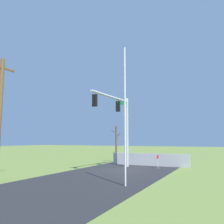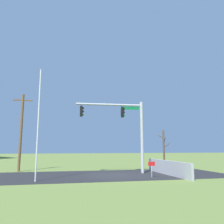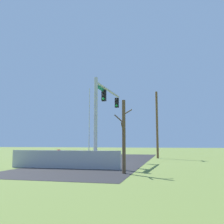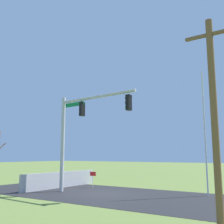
{
  "view_description": "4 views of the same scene",
  "coord_description": "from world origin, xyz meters",
  "px_view_note": "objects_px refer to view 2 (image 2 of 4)",
  "views": [
    {
      "loc": [
        -18.83,
        -8.02,
        2.56
      ],
      "look_at": [
        -1.18,
        0.44,
        4.89
      ],
      "focal_mm": 37.96,
      "sensor_mm": 36.0,
      "label": 1
    },
    {
      "loc": [
        -4.59,
        -19.74,
        2.31
      ],
      "look_at": [
        0.16,
        1.58,
        5.77
      ],
      "focal_mm": 36.41,
      "sensor_mm": 36.0,
      "label": 2
    },
    {
      "loc": [
        20.49,
        6.15,
        1.71
      ],
      "look_at": [
        -1.28,
        1.02,
        4.55
      ],
      "focal_mm": 39.57,
      "sensor_mm": 36.0,
      "label": 3
    },
    {
      "loc": [
        -10.97,
        15.16,
        2.51
      ],
      "look_at": [
        -1.16,
        0.39,
        5.33
      ],
      "focal_mm": 43.7,
      "sensor_mm": 36.0,
      "label": 4
    }
  ],
  "objects_px": {
    "signal_mast": "(125,123)",
    "utility_pole": "(21,130)",
    "flagpole": "(38,124)",
    "bare_tree": "(164,149)",
    "open_sign": "(152,166)"
  },
  "relations": [
    {
      "from": "signal_mast",
      "to": "utility_pole",
      "type": "xyz_separation_m",
      "value": [
        -9.85,
        3.84,
        -0.6
      ]
    },
    {
      "from": "flagpole",
      "to": "signal_mast",
      "type": "bearing_deg",
      "value": 26.11
    },
    {
      "from": "utility_pole",
      "to": "open_sign",
      "type": "relative_size",
      "value": 6.38
    },
    {
      "from": "flagpole",
      "to": "bare_tree",
      "type": "distance_m",
      "value": 14.27
    },
    {
      "from": "signal_mast",
      "to": "bare_tree",
      "type": "relative_size",
      "value": 1.59
    },
    {
      "from": "signal_mast",
      "to": "open_sign",
      "type": "distance_m",
      "value": 5.1
    },
    {
      "from": "flagpole",
      "to": "open_sign",
      "type": "height_order",
      "value": "flagpole"
    },
    {
      "from": "flagpole",
      "to": "utility_pole",
      "type": "height_order",
      "value": "flagpole"
    },
    {
      "from": "bare_tree",
      "to": "open_sign",
      "type": "height_order",
      "value": "bare_tree"
    },
    {
      "from": "signal_mast",
      "to": "flagpole",
      "type": "height_order",
      "value": "flagpole"
    },
    {
      "from": "flagpole",
      "to": "bare_tree",
      "type": "height_order",
      "value": "flagpole"
    },
    {
      "from": "signal_mast",
      "to": "bare_tree",
      "type": "distance_m",
      "value": 6.31
    },
    {
      "from": "signal_mast",
      "to": "flagpole",
      "type": "relative_size",
      "value": 0.83
    },
    {
      "from": "signal_mast",
      "to": "flagpole",
      "type": "distance_m",
      "value": 8.37
    },
    {
      "from": "utility_pole",
      "to": "bare_tree",
      "type": "height_order",
      "value": "utility_pole"
    }
  ]
}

